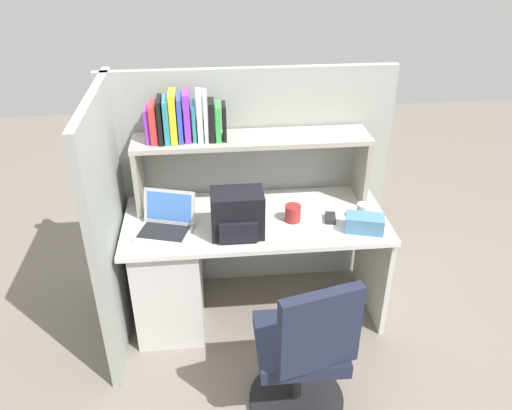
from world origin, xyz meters
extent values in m
plane|color=slate|center=(0.00, 0.00, 0.00)|extent=(8.00, 8.00, 0.00)
cube|color=silver|center=(0.00, 0.00, 0.71)|extent=(1.60, 0.70, 0.03)
cube|color=beige|center=(-0.55, 0.00, 0.35)|extent=(0.40, 0.64, 0.70)
cube|color=beige|center=(0.78, 0.00, 0.35)|extent=(0.03, 0.64, 0.70)
cube|color=#939991|center=(0.00, 0.38, 0.78)|extent=(1.84, 0.05, 1.55)
cube|color=#939991|center=(-0.85, -0.05, 0.78)|extent=(0.05, 1.06, 1.55)
cube|color=gray|center=(-0.70, 0.20, 0.94)|extent=(0.03, 0.28, 0.42)
cube|color=gray|center=(0.70, 0.20, 0.94)|extent=(0.03, 0.28, 0.42)
cube|color=#AAA093|center=(0.00, 0.20, 1.17)|extent=(1.44, 0.28, 0.03)
cube|color=purple|center=(-0.61, 0.20, 1.28)|extent=(0.02, 0.14, 0.20)
cube|color=red|center=(-0.57, 0.20, 1.29)|extent=(0.04, 0.18, 0.23)
cube|color=black|center=(-0.53, 0.19, 1.31)|extent=(0.02, 0.18, 0.26)
cube|color=teal|center=(-0.50, 0.20, 1.31)|extent=(0.03, 0.18, 0.26)
cube|color=yellow|center=(-0.46, 0.20, 1.33)|extent=(0.04, 0.17, 0.29)
cube|color=blue|center=(-0.42, 0.20, 1.31)|extent=(0.03, 0.17, 0.26)
cube|color=purple|center=(-0.38, 0.20, 1.32)|extent=(0.03, 0.16, 0.29)
cube|color=teal|center=(-0.34, 0.21, 1.29)|extent=(0.02, 0.15, 0.22)
cube|color=white|center=(-0.30, 0.19, 1.33)|extent=(0.03, 0.13, 0.29)
cube|color=white|center=(-0.27, 0.19, 1.32)|extent=(0.02, 0.15, 0.29)
cube|color=black|center=(-0.24, 0.19, 1.30)|extent=(0.04, 0.14, 0.24)
cube|color=green|center=(-0.20, 0.20, 1.29)|extent=(0.03, 0.15, 0.21)
cube|color=black|center=(-0.16, 0.19, 1.29)|extent=(0.02, 0.14, 0.21)
cube|color=#B7BABF|center=(-0.54, -0.12, 0.74)|extent=(0.36, 0.30, 0.02)
cube|color=black|center=(-0.55, -0.13, 0.75)|extent=(0.31, 0.24, 0.00)
cube|color=#B7BABF|center=(-0.51, -0.01, 0.85)|extent=(0.32, 0.15, 0.20)
cube|color=#3F72CC|center=(-0.51, -0.02, 0.85)|extent=(0.27, 0.12, 0.16)
cube|color=black|center=(-0.12, -0.16, 0.87)|extent=(0.30, 0.20, 0.27)
cube|color=black|center=(-0.12, -0.26, 0.80)|extent=(0.22, 0.04, 0.12)
cube|color=#262628|center=(0.45, -0.07, 0.75)|extent=(0.08, 0.11, 0.03)
cylinder|color=white|center=(0.65, -0.08, 0.78)|extent=(0.08, 0.08, 0.11)
cube|color=teal|center=(0.62, -0.20, 0.78)|extent=(0.24, 0.18, 0.10)
cylinder|color=maroon|center=(0.22, -0.05, 0.78)|extent=(0.10, 0.10, 0.10)
cylinder|color=black|center=(0.15, -0.78, 0.02)|extent=(0.52, 0.52, 0.04)
cylinder|color=#262628|center=(0.15, -0.78, 0.24)|extent=(0.05, 0.05, 0.41)
cube|color=#1E2338|center=(0.15, -0.78, 0.45)|extent=(0.44, 0.44, 0.08)
cube|color=#1E2338|center=(0.20, -0.98, 0.71)|extent=(0.40, 0.15, 0.44)
camera|label=1|loc=(-0.26, -2.66, 2.38)|focal=36.02mm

